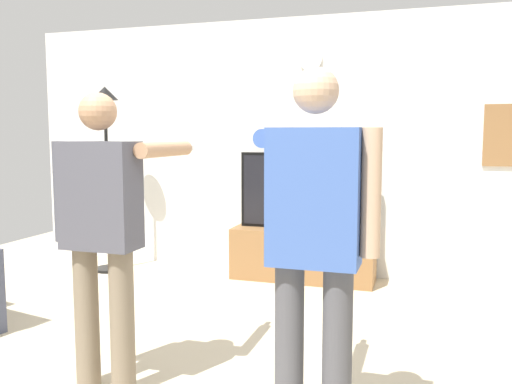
# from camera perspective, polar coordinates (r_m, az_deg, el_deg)

# --- Properties ---
(back_wall) EXTENTS (6.40, 0.10, 2.70)m
(back_wall) POSITION_cam_1_polar(r_m,az_deg,el_deg) (5.77, 5.09, 4.76)
(back_wall) COLOR silver
(back_wall) RESTS_ON ground_plane
(tv_stand) EXTENTS (1.45, 0.46, 0.52)m
(tv_stand) POSITION_cam_1_polar(r_m,az_deg,el_deg) (5.54, 4.96, -6.65)
(tv_stand) COLOR olive
(tv_stand) RESTS_ON ground_plane
(television) EXTENTS (1.33, 0.07, 0.78)m
(television) POSITION_cam_1_polar(r_m,az_deg,el_deg) (5.48, 5.13, 0.09)
(television) COLOR black
(television) RESTS_ON tv_stand
(wall_clock) EXTENTS (0.24, 0.03, 0.24)m
(wall_clock) POSITION_cam_1_polar(r_m,az_deg,el_deg) (5.74, 5.81, 13.86)
(wall_clock) COLOR white
(floor_lamp) EXTENTS (0.32, 0.32, 1.99)m
(floor_lamp) POSITION_cam_1_polar(r_m,az_deg,el_deg) (6.00, -15.60, 5.30)
(floor_lamp) COLOR black
(floor_lamp) RESTS_ON ground_plane
(person_standing_nearer_lamp) EXTENTS (0.61, 0.78, 1.72)m
(person_standing_nearer_lamp) POSITION_cam_1_polar(r_m,az_deg,el_deg) (3.19, -15.93, -3.31)
(person_standing_nearer_lamp) COLOR #7A6B56
(person_standing_nearer_lamp) RESTS_ON ground_plane
(person_standing_nearer_couch) EXTENTS (0.60, 0.78, 1.79)m
(person_standing_nearer_couch) POSITION_cam_1_polar(r_m,az_deg,el_deg) (2.53, 6.23, -4.61)
(person_standing_nearer_couch) COLOR #4C4C51
(person_standing_nearer_couch) RESTS_ON ground_plane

